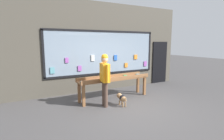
# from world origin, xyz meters

# --- Properties ---
(ground_plane) EXTENTS (40.00, 40.00, 0.00)m
(ground_plane) POSITION_xyz_m (0.00, 0.00, 0.00)
(ground_plane) COLOR #474444
(shopfront_facade) EXTENTS (8.23, 0.29, 3.72)m
(shopfront_facade) POSITION_xyz_m (0.05, 2.39, 1.84)
(shopfront_facade) COLOR #4C473D
(shopfront_facade) RESTS_ON ground_plane
(display_table_main) EXTENTS (2.78, 0.69, 0.86)m
(display_table_main) POSITION_xyz_m (0.00, 1.01, 0.69)
(display_table_main) COLOR brown
(display_table_main) RESTS_ON ground_plane
(person_browsing) EXTENTS (0.29, 0.67, 1.71)m
(person_browsing) POSITION_xyz_m (-0.65, 0.44, 1.00)
(person_browsing) COLOR #4C382D
(person_browsing) RESTS_ON ground_plane
(small_dog) EXTENTS (0.21, 0.58, 0.38)m
(small_dog) POSITION_xyz_m (-0.12, 0.24, 0.25)
(small_dog) COLOR #99724C
(small_dog) RESTS_ON ground_plane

